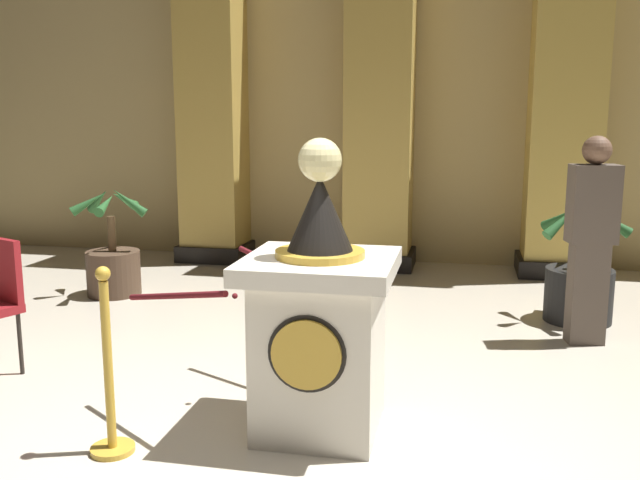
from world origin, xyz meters
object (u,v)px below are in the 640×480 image
potted_palm_right (579,286)px  bystander_guest (591,235)px  stanchion_far (109,389)px  stanchion_near (330,315)px  potted_palm_left (113,263)px  pedestal_clock (320,323)px

potted_palm_right → bystander_guest: bystander_guest is taller
stanchion_far → bystander_guest: (2.82, 2.47, 0.52)m
bystander_guest → stanchion_near: bearing=-154.4°
potted_palm_left → stanchion_near: bearing=-31.2°
potted_palm_left → pedestal_clock: bearing=-43.9°
pedestal_clock → potted_palm_left: pedestal_clock is taller
pedestal_clock → potted_palm_left: (-2.69, 2.58, -0.32)m
stanchion_near → potted_palm_left: size_ratio=0.96×
stanchion_near → pedestal_clock: bearing=-82.0°
pedestal_clock → stanchion_far: bearing=-154.2°
potted_palm_right → bystander_guest: size_ratio=0.66×
stanchion_near → stanchion_far: 1.80m
pedestal_clock → potted_palm_left: size_ratio=1.51×
pedestal_clock → stanchion_far: pedestal_clock is taller
potted_palm_left → bystander_guest: size_ratio=0.68×
pedestal_clock → potted_palm_right: (1.80, 2.58, -0.33)m
potted_palm_left → potted_palm_right: bearing=-0.0°
pedestal_clock → potted_palm_right: size_ratio=1.55×
stanchion_far → potted_palm_right: size_ratio=0.95×
bystander_guest → potted_palm_right: bearing=86.6°
stanchion_far → potted_palm_left: bearing=117.9°
stanchion_far → potted_palm_right: 4.21m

